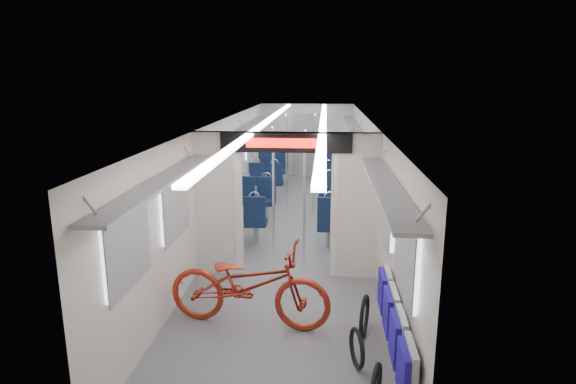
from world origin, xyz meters
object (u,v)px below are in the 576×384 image
(stanchion_near_left, at_px, (273,192))
(flip_bench, at_px, (394,325))
(bike_hoop_c, at_px, (364,318))
(seat_bay_far_right, at_px, (337,175))
(seat_bay_far_left, at_px, (270,172))
(stanchion_far_left, at_px, (286,163))
(stanchion_near_right, at_px, (304,199))
(bike_hoop_b, at_px, (357,350))
(bicycle, at_px, (249,284))
(seat_bay_near_right, at_px, (341,207))
(seat_bay_near_left, at_px, (250,206))
(stanchion_far_right, at_px, (314,163))

(stanchion_near_left, bearing_deg, flip_bench, -64.95)
(bike_hoop_c, xyz_separation_m, seat_bay_far_right, (-0.18, 7.28, 0.33))
(seat_bay_far_left, height_order, stanchion_far_left, stanchion_far_left)
(stanchion_near_right, bearing_deg, bike_hoop_b, -76.35)
(bike_hoop_b, bearing_deg, bicycle, 147.53)
(bike_hoop_c, xyz_separation_m, seat_bay_far_left, (-2.05, 7.67, 0.29))
(flip_bench, bearing_deg, seat_bay_far_left, 105.15)
(seat_bay_near_right, relative_size, stanchion_far_left, 0.93)
(bicycle, distance_m, seat_bay_far_right, 7.23)
(seat_bay_near_left, xyz_separation_m, seat_bay_far_left, (-0.00, 3.59, 0.00))
(seat_bay_far_left, relative_size, stanchion_far_left, 0.85)
(bicycle, relative_size, stanchion_far_right, 0.92)
(bicycle, height_order, bike_hoop_c, bicycle)
(flip_bench, distance_m, seat_bay_far_left, 8.76)
(seat_bay_near_right, height_order, seat_bay_far_left, seat_bay_near_right)
(stanchion_near_right, bearing_deg, seat_bay_near_right, 69.05)
(flip_bench, height_order, bike_hoop_b, flip_bench)
(seat_bay_near_left, relative_size, stanchion_near_right, 0.84)
(bike_hoop_c, relative_size, seat_bay_near_right, 0.25)
(flip_bench, xyz_separation_m, bike_hoop_c, (-0.24, 0.78, -0.34))
(seat_bay_near_right, xyz_separation_m, stanchion_near_left, (-1.24, -1.26, 0.60))
(stanchion_near_right, xyz_separation_m, stanchion_far_right, (0.08, 3.39, 0.00))
(bicycle, bearing_deg, seat_bay_far_left, 12.22)
(stanchion_near_right, bearing_deg, stanchion_near_left, 139.00)
(seat_bay_near_right, bearing_deg, seat_bay_far_left, 117.13)
(seat_bay_far_left, distance_m, stanchion_near_left, 4.99)
(seat_bay_near_right, relative_size, stanchion_near_left, 0.93)
(bike_hoop_b, relative_size, bike_hoop_c, 0.86)
(flip_bench, bearing_deg, seat_bay_near_left, 115.23)
(seat_bay_near_right, height_order, stanchion_near_right, stanchion_near_right)
(stanchion_near_right, bearing_deg, flip_bench, -70.34)
(seat_bay_near_right, bearing_deg, stanchion_near_right, -110.95)
(seat_bay_near_right, xyz_separation_m, stanchion_near_right, (-0.67, -1.75, 0.60))
(seat_bay_near_left, distance_m, seat_bay_far_left, 3.59)
(bike_hoop_b, xyz_separation_m, seat_bay_near_left, (-1.92, 4.76, 0.32))
(stanchion_far_right, bearing_deg, stanchion_near_right, -91.30)
(stanchion_far_right, bearing_deg, seat_bay_near_left, -128.95)
(seat_bay_near_right, relative_size, seat_bay_far_right, 0.96)
(seat_bay_far_right, bearing_deg, stanchion_far_right, -110.05)
(bike_hoop_c, distance_m, stanchion_near_left, 3.24)
(stanchion_near_left, xyz_separation_m, stanchion_far_right, (0.64, 2.89, 0.00))
(bike_hoop_b, height_order, seat_bay_far_right, seat_bay_far_right)
(bicycle, distance_m, stanchion_far_left, 5.53)
(stanchion_near_left, bearing_deg, seat_bay_far_left, 97.35)
(bicycle, xyz_separation_m, bike_hoop_b, (1.32, -0.84, -0.35))
(bike_hoop_c, xyz_separation_m, seat_bay_near_left, (-2.05, 4.08, 0.28))
(stanchion_near_right, bearing_deg, bike_hoop_c, -69.51)
(stanchion_near_left, bearing_deg, bike_hoop_c, -62.88)
(seat_bay_far_left, bearing_deg, bike_hoop_b, -77.08)
(bike_hoop_c, height_order, stanchion_near_right, stanchion_near_right)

